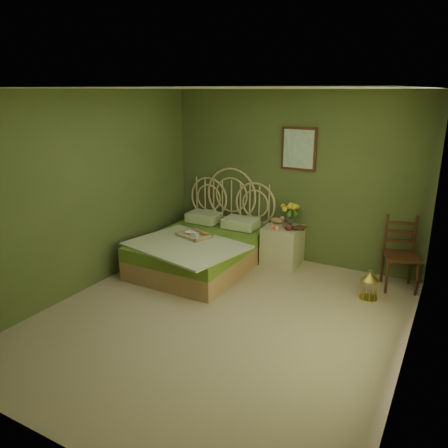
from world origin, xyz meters
The scene contains 14 objects.
floor centered at (0.00, 0.00, 0.00)m, with size 4.50×4.50×0.00m, color tan.
ceiling centered at (0.00, 0.00, 2.60)m, with size 4.50×4.50×0.00m, color silver.
wall_back centered at (0.00, 2.25, 1.30)m, with size 4.00×4.00×0.00m, color #505C30.
wall_left centered at (-2.00, 0.00, 1.30)m, with size 4.50×4.50×0.00m, color #505C30.
wall_right centered at (2.00, 0.00, 1.30)m, with size 4.50×4.50×0.00m, color #505C30.
wall_art centered at (0.09, 2.22, 1.75)m, with size 0.54×0.04×0.64m.
bed centered at (-1.04, 1.28, 0.30)m, with size 1.74×2.19×1.36m.
nightstand centered at (-0.01, 1.99, 0.36)m, with size 0.54×0.54×1.02m.
chair centered at (1.70, 1.98, 0.54)m, with size 0.55×0.55×0.98m.
birdcage centered at (1.41, 1.39, 0.17)m, with size 0.23×0.23×0.36m.
book_lower centered at (0.17, 2.00, 0.60)m, with size 0.16×0.21×0.02m, color #381E0F.
book_upper centered at (0.17, 2.00, 0.62)m, with size 0.16×0.22×0.02m, color #472819.
cereal_bowl centered at (-1.18, 1.19, 0.54)m, with size 0.14×0.14×0.03m, color white.
coffee_cup centered at (-1.00, 1.08, 0.56)m, with size 0.08×0.08×0.08m, color white.
Camera 1 is at (2.25, -3.99, 2.59)m, focal length 35.00 mm.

